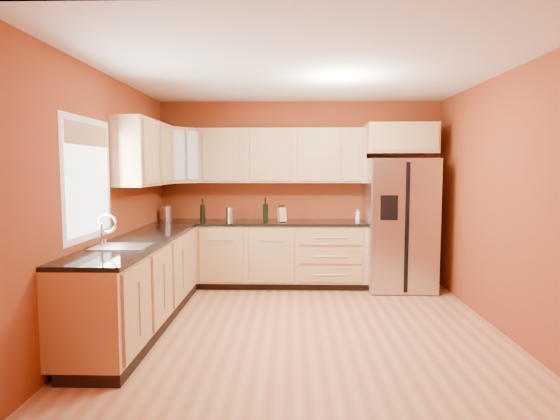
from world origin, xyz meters
name	(u,v)px	position (x,y,z in m)	size (l,w,h in m)	color
floor	(303,327)	(0.00, 0.00, 0.00)	(4.00, 4.00, 0.00)	#AD6843
ceiling	(304,72)	(0.00, 0.00, 2.60)	(4.00, 4.00, 0.00)	silver
wall_back	(300,193)	(0.00, 2.00, 1.30)	(4.00, 0.04, 2.60)	maroon
wall_front	(312,227)	(0.00, -2.00, 1.30)	(4.00, 0.04, 2.60)	maroon
wall_left	(108,202)	(-2.00, 0.00, 1.30)	(0.04, 4.00, 2.60)	maroon
wall_right	(502,203)	(2.00, 0.00, 1.30)	(0.04, 4.00, 2.60)	maroon
base_cabinets_back	(260,255)	(-0.55, 1.70, 0.44)	(2.90, 0.60, 0.88)	tan
base_cabinets_left	(140,285)	(-1.70, 0.00, 0.44)	(0.60, 2.80, 0.88)	tan
countertop_back	(260,223)	(-0.55, 1.69, 0.90)	(2.90, 0.62, 0.04)	black
countertop_left	(139,241)	(-1.69, 0.00, 0.90)	(0.62, 2.80, 0.04)	black
upper_cabinets_back	(282,156)	(-0.25, 1.83, 1.83)	(2.30, 0.33, 0.75)	tan
upper_cabinets_left	(145,153)	(-1.83, 0.72, 1.83)	(0.33, 1.35, 0.75)	tan
corner_upper_cabinet	(178,156)	(-1.67, 1.67, 1.83)	(0.62, 0.33, 0.75)	tan
over_fridge_cabinet	(400,139)	(1.35, 1.70, 2.05)	(0.92, 0.60, 0.40)	tan
refrigerator	(399,224)	(1.35, 1.62, 0.89)	(0.90, 0.75, 1.78)	silver
window	(88,179)	(-1.98, -0.50, 1.55)	(0.03, 0.90, 1.00)	white
sink_faucet	(121,231)	(-1.69, -0.50, 1.07)	(0.50, 0.42, 0.30)	silver
canister_left	(230,214)	(-0.97, 1.65, 1.02)	(0.12, 0.12, 0.19)	silver
canister_right	(167,214)	(-1.85, 1.69, 1.02)	(0.13, 0.13, 0.21)	silver
wine_bottle_a	(203,210)	(-1.34, 1.65, 1.08)	(0.07, 0.07, 0.32)	black
wine_bottle_b	(265,209)	(-0.48, 1.72, 1.08)	(0.07, 0.07, 0.33)	black
knife_block	(282,215)	(-0.25, 1.61, 1.02)	(0.10, 0.09, 0.19)	tan
soap_dispenser	(358,215)	(0.80, 1.73, 1.00)	(0.06, 0.06, 0.17)	white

